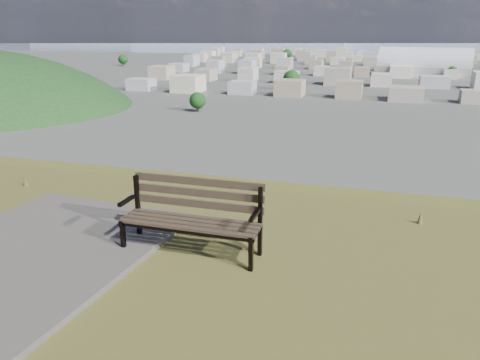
% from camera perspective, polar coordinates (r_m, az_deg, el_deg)
% --- Properties ---
extents(park_bench, '(1.64, 0.53, 0.86)m').
position_cam_1_polar(park_bench, '(5.49, -5.77, -4.02)').
color(park_bench, '#463928').
rests_on(park_bench, hilltop_mesa).
extents(gravel_patch, '(2.82, 3.83, 0.07)m').
position_cam_1_polar(gravel_patch, '(5.95, -24.87, -8.67)').
color(gravel_patch, '#645E57').
rests_on(gravel_patch, hilltop_mesa).
extents(grass_tufts, '(12.49, 7.38, 0.28)m').
position_cam_1_polar(grass_tufts, '(4.09, -15.34, -18.95)').
color(grass_tufts, brown).
rests_on(grass_tufts, hilltop_mesa).
extents(arena, '(56.95, 30.92, 22.83)m').
position_cam_1_polar(arena, '(319.51, 21.51, 12.67)').
color(arena, '#B7B8B3').
rests_on(arena, ground).
extents(city_blocks, '(395.00, 361.00, 7.00)m').
position_cam_1_polar(city_blocks, '(398.32, 17.00, 13.64)').
color(city_blocks, beige).
rests_on(city_blocks, ground).
extents(city_trees, '(406.52, 387.20, 9.98)m').
position_cam_1_polar(city_trees, '(324.17, 12.10, 13.45)').
color(city_trees, '#34251A').
rests_on(city_trees, ground).
extents(bay_water, '(2400.00, 700.00, 0.12)m').
position_cam_1_polar(bay_water, '(903.57, 17.30, 15.33)').
color(bay_water, '#8390A7').
rests_on(bay_water, ground).
extents(far_hills, '(2050.00, 340.00, 60.00)m').
position_cam_1_polar(far_hills, '(1407.47, 14.92, 17.19)').
color(far_hills, '#9DAAC3').
rests_on(far_hills, ground).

